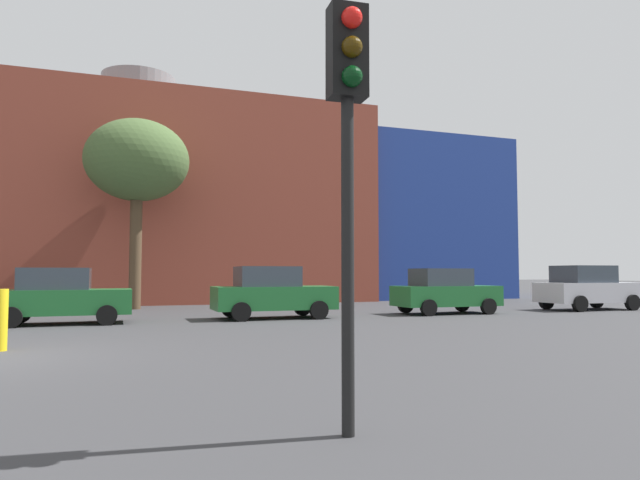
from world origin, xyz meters
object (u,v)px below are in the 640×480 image
object	(u,v)px
parked_car_2	(61,296)
traffic_light_near_right	(348,116)
parked_car_4	(445,291)
parked_car_5	(587,288)
bare_tree_0	(137,162)
parked_car_3	(272,293)
bollard_yellow_0	(1,320)

from	to	relation	value
parked_car_2	traffic_light_near_right	bearing A→B (deg)	-75.04
parked_car_4	traffic_light_near_right	distance (m)	16.52
parked_car_4	parked_car_5	bearing A→B (deg)	0.00
parked_car_4	bare_tree_0	distance (m)	13.73
parked_car_3	parked_car_2	bearing A→B (deg)	180.00
parked_car_3	parked_car_5	distance (m)	13.30
parked_car_5	bollard_yellow_0	world-z (taller)	parked_car_5
parked_car_5	bare_tree_0	size ratio (longest dim) A/B	0.52
parked_car_4	traffic_light_near_right	bearing A→B (deg)	-124.95
parked_car_2	traffic_light_near_right	xyz separation A→B (m)	(3.59, -13.42, 2.15)
parked_car_2	bare_tree_0	distance (m)	8.84
parked_car_2	parked_car_4	size ratio (longest dim) A/B	0.99
traffic_light_near_right	parked_car_3	bearing A→B (deg)	171.89
parked_car_2	bollard_yellow_0	world-z (taller)	parked_car_2
traffic_light_near_right	parked_car_2	bearing A→B (deg)	-161.36
parked_car_4	bare_tree_0	bearing A→B (deg)	148.21
parked_car_2	parked_car_4	xyz separation A→B (m)	(12.97, 0.00, 0.01)
traffic_light_near_right	bollard_yellow_0	distance (m)	8.93
parked_car_3	parked_car_4	distance (m)	6.58
parked_car_4	bare_tree_0	world-z (taller)	bare_tree_0
parked_car_3	parked_car_4	xyz separation A→B (m)	(6.58, 0.00, -0.03)
parked_car_2	bare_tree_0	bearing A→B (deg)	71.46
parked_car_5	parked_car_3	bearing A→B (deg)	180.00
parked_car_3	traffic_light_near_right	size ratio (longest dim) A/B	0.98
parked_car_3	bollard_yellow_0	xyz separation A→B (m)	(-6.93, -5.88, -0.26)
traffic_light_near_right	bare_tree_0	world-z (taller)	bare_tree_0
bollard_yellow_0	parked_car_3	bearing A→B (deg)	40.29
parked_car_4	bare_tree_0	size ratio (longest dim) A/B	0.48
parked_car_2	parked_car_5	bearing A→B (deg)	0.00
parked_car_5	parked_car_2	bearing A→B (deg)	180.00
traffic_light_near_right	bollard_yellow_0	xyz separation A→B (m)	(-4.13, 7.55, -2.38)
parked_car_4	bollard_yellow_0	xyz separation A→B (m)	(-13.51, -5.88, -0.24)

